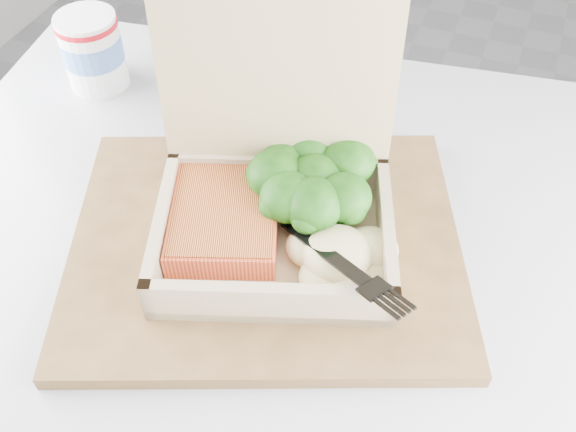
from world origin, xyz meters
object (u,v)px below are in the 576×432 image
at_px(cafe_table, 257,377).
at_px(serving_tray, 266,244).
at_px(paper_cup, 92,49).
at_px(takeout_container, 275,188).

distance_m(cafe_table, serving_tray, 0.19).
height_order(cafe_table, paper_cup, paper_cup).
relative_size(cafe_table, paper_cup, 9.43).
bearing_deg(paper_cup, serving_tray, -30.22).
distance_m(cafe_table, takeout_container, 0.25).
height_order(serving_tray, takeout_container, takeout_container).
xyz_separation_m(serving_tray, paper_cup, (-0.28, 0.16, 0.04)).
height_order(cafe_table, serving_tray, serving_tray).
relative_size(serving_tray, paper_cup, 3.99).
distance_m(cafe_table, paper_cup, 0.41).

